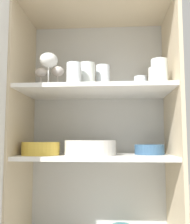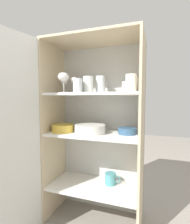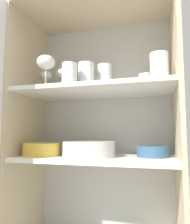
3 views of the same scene
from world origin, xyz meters
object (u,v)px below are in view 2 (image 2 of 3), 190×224
Objects in this scene: serving_bowl_small at (127,131)px; coffee_mug_primary at (111,179)px; plate_stack_white at (90,129)px; mixing_bowl_large at (63,128)px.

coffee_mug_primary is (-0.14, 0.03, -0.43)m from serving_bowl_small.
coffee_mug_primary is at bearing 169.16° from serving_bowl_small.
serving_bowl_small is at bearing 12.63° from plate_stack_white.
plate_stack_white reaches higher than serving_bowl_small.
plate_stack_white is at bearing -167.37° from serving_bowl_small.
coffee_mug_primary is at bearing 16.05° from mixing_bowl_large.
coffee_mug_primary is (0.40, 0.11, -0.44)m from mixing_bowl_large.
mixing_bowl_large is 0.60m from coffee_mug_primary.
plate_stack_white is at bearing -148.50° from coffee_mug_primary.
plate_stack_white is at bearing 4.73° from mixing_bowl_large.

